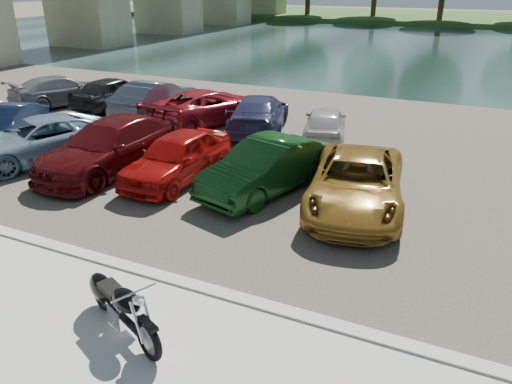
# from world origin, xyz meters

# --- Properties ---
(ground) EXTENTS (200.00, 200.00, 0.00)m
(ground) POSITION_xyz_m (0.00, 0.00, 0.00)
(ground) COLOR #595447
(ground) RESTS_ON ground
(kerb) EXTENTS (60.00, 0.30, 0.14)m
(kerb) POSITION_xyz_m (0.00, 2.00, 0.07)
(kerb) COLOR beige
(kerb) RESTS_ON ground
(parking_lot) EXTENTS (60.00, 18.00, 0.04)m
(parking_lot) POSITION_xyz_m (0.00, 11.00, 0.02)
(parking_lot) COLOR #453E37
(parking_lot) RESTS_ON ground
(river) EXTENTS (120.00, 40.00, 0.00)m
(river) POSITION_xyz_m (0.00, 40.00, 0.00)
(river) COLOR #182B27
(river) RESTS_ON ground
(far_bank) EXTENTS (120.00, 24.00, 0.60)m
(far_bank) POSITION_xyz_m (0.00, 72.00, 0.30)
(far_bank) COLOR #294B1B
(far_bank) RESTS_ON ground
(motorcycle) EXTENTS (2.20, 1.17, 1.05)m
(motorcycle) POSITION_xyz_m (-0.74, 0.46, 0.56)
(motorcycle) COLOR black
(motorcycle) RESTS_ON promenade
(car_1) EXTENTS (2.70, 4.22, 1.31)m
(car_1) POSITION_xyz_m (-11.04, 6.94, 0.70)
(car_1) COLOR #162245
(car_1) RESTS_ON parking_lot
(car_2) EXTENTS (3.90, 5.42, 1.37)m
(car_2) POSITION_xyz_m (-8.58, 6.13, 0.73)
(car_2) COLOR #7FA2B8
(car_2) RESTS_ON parking_lot
(car_3) EXTENTS (2.47, 5.37, 1.52)m
(car_3) POSITION_xyz_m (-5.88, 6.43, 0.80)
(car_3) COLOR #510B0D
(car_3) RESTS_ON parking_lot
(car_4) EXTENTS (1.76, 4.16, 1.40)m
(car_4) POSITION_xyz_m (-3.61, 6.60, 0.74)
(car_4) COLOR #A80D0B
(car_4) RESTS_ON parking_lot
(car_5) EXTENTS (2.63, 4.60, 1.43)m
(car_5) POSITION_xyz_m (-0.91, 6.91, 0.76)
(car_5) COLOR #0F3813
(car_5) RESTS_ON parking_lot
(car_6) EXTENTS (3.21, 5.33, 1.38)m
(car_6) POSITION_xyz_m (1.59, 6.90, 0.73)
(car_6) COLOR olive
(car_6) RESTS_ON parking_lot
(car_7) EXTENTS (3.29, 4.98, 1.34)m
(car_7) POSITION_xyz_m (-13.65, 12.19, 0.71)
(car_7) COLOR gray
(car_7) RESTS_ON parking_lot
(car_8) EXTENTS (1.96, 4.29, 1.42)m
(car_8) POSITION_xyz_m (-11.07, 12.76, 0.75)
(car_8) COLOR black
(car_8) RESTS_ON parking_lot
(car_9) EXTENTS (1.66, 4.48, 1.46)m
(car_9) POSITION_xyz_m (-8.64, 12.54, 0.77)
(car_9) COLOR #575B68
(car_9) RESTS_ON parking_lot
(car_10) EXTENTS (3.86, 5.33, 1.35)m
(car_10) POSITION_xyz_m (-5.93, 12.43, 0.71)
(car_10) COLOR #AD1C2B
(car_10) RESTS_ON parking_lot
(car_11) EXTENTS (3.24, 5.16, 1.39)m
(car_11) POSITION_xyz_m (-3.57, 12.18, 0.74)
(car_11) COLOR navy
(car_11) RESTS_ON parking_lot
(car_12) EXTENTS (2.37, 3.90, 1.24)m
(car_12) POSITION_xyz_m (-0.93, 12.14, 0.66)
(car_12) COLOR silver
(car_12) RESTS_ON parking_lot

